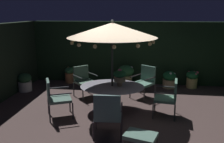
# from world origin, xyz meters

# --- Properties ---
(ground_plane) EXTENTS (7.95, 6.64, 0.02)m
(ground_plane) POSITION_xyz_m (0.00, 0.00, -0.01)
(ground_plane) COLOR #433331
(hedge_backdrop_rear) EXTENTS (7.95, 0.30, 2.34)m
(hedge_backdrop_rear) POSITION_xyz_m (0.00, 3.17, 1.17)
(hedge_backdrop_rear) COLOR black
(hedge_backdrop_rear) RESTS_ON ground_plane
(patio_dining_table) EXTENTS (1.76, 1.46, 0.72)m
(patio_dining_table) POSITION_xyz_m (-0.24, 0.25, 0.62)
(patio_dining_table) COLOR #31302C
(patio_dining_table) RESTS_ON ground_plane
(patio_umbrella) EXTENTS (2.36, 2.36, 2.49)m
(patio_umbrella) POSITION_xyz_m (-0.24, 0.25, 2.23)
(patio_umbrella) COLOR #2A2E2C
(patio_umbrella) RESTS_ON ground_plane
(centerpiece_planter) EXTENTS (0.35, 0.35, 0.48)m
(centerpiece_planter) POSITION_xyz_m (-0.04, 0.27, 1.00)
(centerpiece_planter) COLOR #876C51
(centerpiece_planter) RESTS_ON patio_dining_table
(patio_chair_north) EXTENTS (0.82, 0.83, 1.00)m
(patio_chair_north) POSITION_xyz_m (0.64, 1.50, 0.57)
(patio_chair_north) COLOR #322C2C
(patio_chair_north) RESTS_ON ground_plane
(patio_chair_northeast) EXTENTS (0.85, 0.85, 0.97)m
(patio_chair_northeast) POSITION_xyz_m (-1.32, 1.34, 0.57)
(patio_chair_northeast) COLOR #2A302F
(patio_chair_northeast) RESTS_ON ground_plane
(patio_chair_east) EXTENTS (0.79, 0.78, 1.02)m
(patio_chair_east) POSITION_xyz_m (-1.63, -0.40, 0.59)
(patio_chair_east) COLOR #2D2C33
(patio_chair_east) RESTS_ON ground_plane
(patio_chair_southeast) EXTENTS (0.66, 0.61, 1.03)m
(patio_chair_southeast) POSITION_xyz_m (-0.14, -1.28, 0.59)
(patio_chair_southeast) COLOR #31292F
(patio_chair_southeast) RESTS_ON ground_plane
(patio_chair_south) EXTENTS (0.64, 0.66, 0.98)m
(patio_chair_south) POSITION_xyz_m (1.27, 0.06, 0.57)
(patio_chair_south) COLOR #2A2D2E
(patio_chair_south) RESTS_ON ground_plane
(ottoman_footrest) EXTENTS (0.69, 0.58, 0.42)m
(ottoman_footrest) POSITION_xyz_m (0.59, -1.82, 0.36)
(ottoman_footrest) COLOR #302C30
(ottoman_footrest) RESTS_ON ground_plane
(potted_plant_left_near) EXTENTS (0.43, 0.42, 0.62)m
(potted_plant_left_near) POSITION_xyz_m (2.33, 2.73, 0.33)
(potted_plant_left_near) COLOR tan
(potted_plant_left_near) RESTS_ON ground_plane
(potted_plant_back_center) EXTENTS (0.48, 0.48, 0.61)m
(potted_plant_back_center) POSITION_xyz_m (1.52, 2.63, 0.31)
(potted_plant_back_center) COLOR tan
(potted_plant_back_center) RESTS_ON ground_plane
(potted_plant_right_near) EXTENTS (0.37, 0.37, 0.60)m
(potted_plant_right_near) POSITION_xyz_m (-2.27, 2.81, 0.31)
(potted_plant_right_near) COLOR #AF6942
(potted_plant_right_near) RESTS_ON ground_plane
(potted_plant_front_corner) EXTENTS (0.47, 0.47, 0.63)m
(potted_plant_front_corner) POSITION_xyz_m (-3.48, 1.56, 0.32)
(potted_plant_front_corner) COLOR beige
(potted_plant_front_corner) RESTS_ON ground_plane
(potted_plant_left_far) EXTENTS (0.60, 0.60, 0.77)m
(potted_plant_left_far) POSITION_xyz_m (-0.07, 2.67, 0.43)
(potted_plant_left_far) COLOR tan
(potted_plant_left_far) RESTS_ON ground_plane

